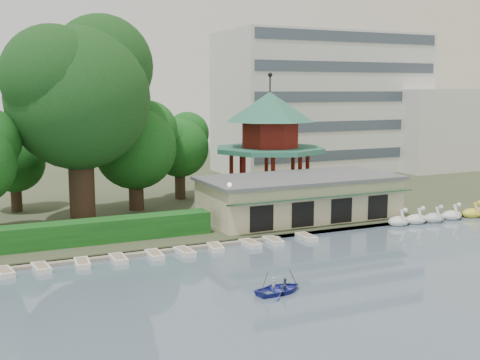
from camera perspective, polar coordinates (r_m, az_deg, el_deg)
ground_plane at (r=34.20m, az=9.83°, el=-12.66°), size 220.00×220.00×0.00m
shore at (r=81.17m, az=-11.38°, el=-0.20°), size 220.00×70.00×0.40m
embankment at (r=48.68m, az=-1.80°, el=-5.91°), size 220.00×0.60×0.30m
dock at (r=45.47m, az=-15.94°, el=-7.33°), size 34.00×1.60×0.24m
boathouse at (r=56.70m, az=5.68°, el=-1.59°), size 18.60×9.39×3.90m
pavilion at (r=65.74m, az=2.83°, el=4.33°), size 12.40×12.40×13.50m
office_building at (r=90.84m, az=9.52°, el=6.81°), size 38.00×18.00×20.00m
hedge at (r=48.04m, az=-20.16°, el=-5.23°), size 30.00×2.00×1.80m
lamp_post at (r=50.11m, az=-1.00°, el=-1.76°), size 0.36×0.36×4.28m
big_tree at (r=55.17m, az=-14.97°, el=8.47°), size 13.80×12.86×18.75m
small_trees at (r=58.19m, az=-17.44°, el=2.44°), size 39.32×16.97×10.88m
swan_boats at (r=62.60m, az=20.87°, el=-2.99°), size 18.06×2.16×1.92m
moored_rowboats at (r=44.46m, az=-13.15°, el=-7.51°), size 34.87×2.71×0.36m
rowboat_with_passengers at (r=37.36m, az=3.76°, el=-9.94°), size 5.01×3.98×2.01m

